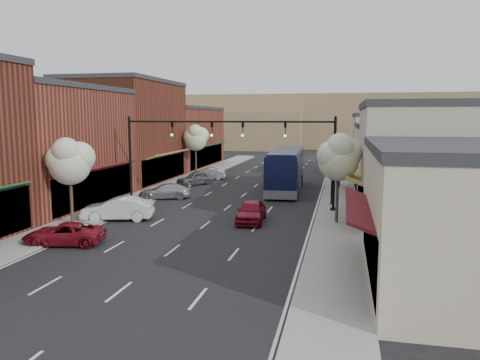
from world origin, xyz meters
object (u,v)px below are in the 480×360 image
Objects in this scene: coach_bus at (286,169)px; tree_left_near at (70,160)px; tree_left_far at (196,137)px; parked_car_d at (195,178)px; signal_mast_right at (302,149)px; parked_car_e at (208,174)px; red_hatchback at (251,211)px; parked_car_a at (64,234)px; lamp_post_near at (332,168)px; parked_car_b at (118,209)px; tree_right_far at (340,148)px; lamp_post_far at (336,152)px; tree_right_near at (339,156)px; signal_mast_left at (158,147)px; parked_car_c at (165,191)px.

tree_left_near is at bearing -125.89° from coach_bus.
tree_left_far is 1.54× the size of parked_car_d.
signal_mast_right is 20.03m from parked_car_e.
parked_car_a is (-8.95, -7.66, -0.12)m from red_hatchback.
parked_car_b is (-14.00, -8.37, -2.22)m from lamp_post_near.
tree_left_near is 0.44× the size of coach_bus.
tree_right_far is 1.28× the size of red_hatchback.
parked_car_b is at bearing -51.57° from parked_car_d.
lamp_post_near is 19.37m from parked_car_e.
parked_car_b is at bearing 169.51° from parked_car_a.
parked_car_d is at bearing 83.91° from tree_left_near.
parked_car_a is at bearing -113.52° from lamp_post_far.
signal_mast_right is at bearing 123.91° from tree_right_near.
signal_mast_right is at bearing 0.00° from signal_mast_left.
tree_left_near is at bearing -165.39° from red_hatchback.
signal_mast_left is 1.51× the size of tree_right_far.
red_hatchback is 11.78m from parked_car_a.
parked_car_b is (2.05, -23.82, -3.82)m from tree_left_far.
lamp_post_far reaches higher than parked_car_c.
tree_right_far is at bearing -19.87° from tree_left_far.
coach_bus is 3.21× the size of parked_car_d.
tree_right_near is 1.49× the size of parked_car_d.
parked_car_a is (-14.55, -24.11, -3.39)m from tree_right_far.
coach_bus is 3.02× the size of red_hatchback.
red_hatchback is at bearing 30.37° from parked_car_c.
parked_car_b is at bearing -149.11° from lamp_post_near.
parked_car_b is (-11.82, -5.87, -3.84)m from signal_mast_right.
parked_car_b reaches higher than red_hatchback.
signal_mast_left is at bearing -8.70° from parked_car_c.
signal_mast_right is at bearing -102.85° from tree_right_far.
parked_car_b is at bearing -174.58° from red_hatchback.
tree_right_far is 8.13m from lamp_post_far.
signal_mast_right is 1.89× the size of parked_car_a.
parked_car_c is at bearing -147.72° from tree_right_far.
coach_bus reaches higher than parked_car_e.
lamp_post_far is 29.50m from parked_car_b.
tree_right_near is 17.08m from tree_left_near.
tree_right_near reaches higher than parked_car_d.
signal_mast_right is 1.73× the size of parked_car_b.
coach_bus is 2.95× the size of parked_car_a.
coach_bus is (-2.26, 9.59, -2.61)m from signal_mast_right.
parked_car_a is (-14.00, -14.67, -2.40)m from lamp_post_near.
tree_right_near is 6.74m from lamp_post_near.
signal_mast_left is 4.87m from parked_car_c.
red_hatchback is 11.52m from parked_car_c.
parked_car_b is at bearing -13.50° from parked_car_e.
tree_right_far reaches higher than parked_car_e.
tree_right_near is 1.34× the size of lamp_post_near.
tree_left_far is at bearing 167.13° from parked_car_c.
parked_car_e is at bearing 128.43° from parked_car_d.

